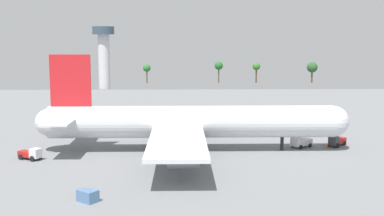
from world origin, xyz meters
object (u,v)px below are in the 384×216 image
(cargo_loader, at_px, (301,142))
(fuel_truck, at_px, (31,154))
(safety_cone_nose, at_px, (327,145))
(cargo_airplane, at_px, (191,122))
(catering_truck, at_px, (59,131))
(pushback_tractor, at_px, (337,141))
(cargo_container_fore, at_px, (88,196))
(control_tower, at_px, (104,51))

(cargo_loader, bearing_deg, fuel_truck, -169.99)
(safety_cone_nose, bearing_deg, fuel_truck, -170.86)
(cargo_airplane, bearing_deg, fuel_truck, -167.30)
(catering_truck, relative_size, pushback_tractor, 0.81)
(fuel_truck, bearing_deg, cargo_loader, 10.01)
(catering_truck, xyz_separation_m, cargo_container_fore, (15.84, -46.37, -0.30))
(control_tower, bearing_deg, catering_truck, -86.06)
(cargo_container_fore, height_order, control_tower, control_tower)
(cargo_loader, xyz_separation_m, cargo_container_fore, (-38.19, -33.34, -0.30))
(cargo_loader, height_order, cargo_container_fore, cargo_loader)
(cargo_container_fore, distance_m, safety_cone_nose, 55.06)
(catering_truck, relative_size, safety_cone_nose, 5.19)
(cargo_loader, height_order, control_tower, control_tower)
(cargo_airplane, bearing_deg, safety_cone_nose, 5.32)
(safety_cone_nose, xyz_separation_m, control_tower, (-67.65, 129.58, 17.49))
(cargo_airplane, relative_size, cargo_container_fore, 19.12)
(cargo_loader, bearing_deg, catering_truck, 166.44)
(fuel_truck, relative_size, cargo_loader, 0.99)
(catering_truck, height_order, control_tower, control_tower)
(cargo_airplane, distance_m, pushback_tractor, 31.75)
(pushback_tractor, distance_m, safety_cone_nose, 2.64)
(cargo_airplane, height_order, safety_cone_nose, cargo_airplane)
(catering_truck, height_order, pushback_tractor, catering_truck)
(cargo_airplane, bearing_deg, cargo_container_fore, -115.97)
(cargo_loader, xyz_separation_m, control_tower, (-62.07, 129.64, 16.76))
(safety_cone_nose, height_order, control_tower, control_tower)
(safety_cone_nose, bearing_deg, control_tower, 117.57)
(cargo_loader, relative_size, safety_cone_nose, 6.46)
(cargo_loader, distance_m, safety_cone_nose, 5.63)
(pushback_tractor, xyz_separation_m, control_tower, (-70.01, 128.66, 16.77))
(cargo_container_fore, xyz_separation_m, safety_cone_nose, (43.77, 33.40, -0.44))
(cargo_loader, distance_m, control_tower, 144.70)
(catering_truck, height_order, safety_cone_nose, catering_truck)
(fuel_truck, height_order, cargo_container_fore, fuel_truck)
(cargo_container_fore, bearing_deg, safety_cone_nose, 37.34)
(cargo_airplane, distance_m, catering_truck, 34.87)
(pushback_tractor, xyz_separation_m, cargo_container_fore, (-46.14, -34.31, -0.28))
(cargo_airplane, bearing_deg, cargo_loader, 6.45)
(control_tower, bearing_deg, safety_cone_nose, -62.43)
(safety_cone_nose, bearing_deg, pushback_tractor, 21.23)
(safety_cone_nose, bearing_deg, cargo_container_fore, -142.66)
(fuel_truck, relative_size, safety_cone_nose, 6.37)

